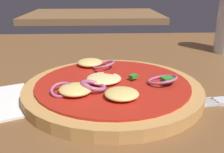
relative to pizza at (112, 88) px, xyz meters
name	(u,v)px	position (x,y,z in m)	size (l,w,h in m)	color
dining_table	(94,114)	(-0.02, -0.03, -0.03)	(1.13, 1.02, 0.03)	brown
pizza	(112,88)	(0.00, 0.00, 0.00)	(0.25, 0.25, 0.03)	tan
background_table	(94,16)	(-0.05, 1.11, -0.03)	(0.71, 0.51, 0.03)	brown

